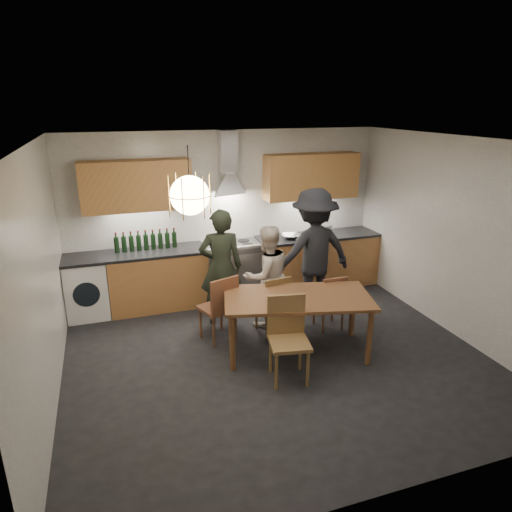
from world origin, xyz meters
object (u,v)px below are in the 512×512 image
object	(u,v)px
person_right	(313,252)
mixing_bowl	(290,236)
chair_back_left	(221,305)
stock_pot	(326,229)
wine_bottles	(146,240)
dining_table	(297,303)
person_mid	(267,276)
chair_front	(288,332)
person_left	(221,267)

from	to	relation	value
person_right	mixing_bowl	bearing A→B (deg)	-91.62
chair_back_left	stock_pot	world-z (taller)	stock_pot
stock_pot	wine_bottles	world-z (taller)	wine_bottles
mixing_bowl	stock_pot	bearing A→B (deg)	7.85
dining_table	person_mid	xyz separation A→B (m)	(-0.10, 0.83, 0.06)
chair_front	mixing_bowl	bearing A→B (deg)	76.85
person_left	person_right	xyz separation A→B (m)	(1.37, -0.05, 0.10)
person_left	wine_bottles	xyz separation A→B (m)	(-0.91, 0.90, 0.22)
chair_front	person_left	distance (m)	1.62
person_left	mixing_bowl	world-z (taller)	person_left
dining_table	stock_pot	world-z (taller)	stock_pot
person_mid	wine_bottles	bearing A→B (deg)	-48.89
person_right	stock_pot	size ratio (longest dim) A/B	9.40
dining_table	person_right	size ratio (longest dim) A/B	1.05
person_right	stock_pot	bearing A→B (deg)	-128.65
person_left	dining_table	bearing A→B (deg)	130.85
person_mid	stock_pot	bearing A→B (deg)	-153.04
person_left	chair_front	bearing A→B (deg)	112.43
person_right	mixing_bowl	size ratio (longest dim) A/B	6.40
dining_table	chair_front	distance (m)	0.56
person_left	wine_bottles	size ratio (longest dim) A/B	1.81
stock_pot	wine_bottles	distance (m)	2.95
mixing_bowl	stock_pot	world-z (taller)	stock_pot
chair_back_left	person_right	bearing A→B (deg)	178.45
chair_front	person_mid	size ratio (longest dim) A/B	0.67
chair_back_left	person_left	bearing A→B (deg)	-124.69
chair_back_left	person_mid	distance (m)	0.80
dining_table	mixing_bowl	bearing A→B (deg)	84.21
chair_back_left	wine_bottles	distance (m)	1.72
mixing_bowl	chair_front	bearing A→B (deg)	-113.00
dining_table	person_right	world-z (taller)	person_right
dining_table	person_mid	world-z (taller)	person_mid
chair_back_left	mixing_bowl	xyz separation A→B (m)	(1.50, 1.31, 0.41)
dining_table	person_left	world-z (taller)	person_left
chair_front	person_mid	bearing A→B (deg)	90.57
person_mid	person_right	distance (m)	0.85
mixing_bowl	dining_table	bearing A→B (deg)	-109.82
dining_table	person_left	xyz separation A→B (m)	(-0.68, 1.10, 0.16)
chair_front	wine_bottles	distance (m)	2.81
dining_table	stock_pot	size ratio (longest dim) A/B	9.85
dining_table	person_mid	size ratio (longest dim) A/B	1.35
chair_front	stock_pot	bearing A→B (deg)	65.27
chair_front	person_left	xyz separation A→B (m)	(-0.37, 1.55, 0.28)
person_right	wine_bottles	distance (m)	2.48
chair_back_left	mixing_bowl	bearing A→B (deg)	-158.11
dining_table	person_right	bearing A→B (deg)	70.42
person_right	person_left	bearing A→B (deg)	-5.28
chair_front	stock_pot	size ratio (longest dim) A/B	4.86
person_left	mixing_bowl	xyz separation A→B (m)	(1.35, 0.77, 0.11)
person_right	wine_bottles	xyz separation A→B (m)	(-2.29, 0.96, 0.12)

